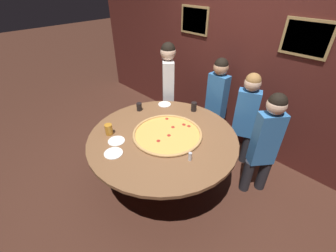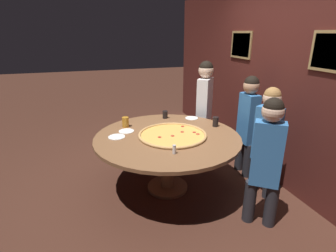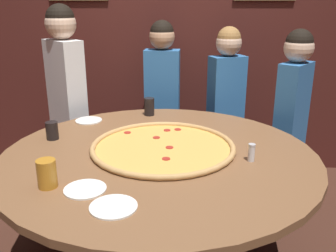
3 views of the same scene
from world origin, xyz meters
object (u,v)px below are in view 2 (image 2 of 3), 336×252
at_px(drink_cup_far_right, 216,122).
at_px(white_plate_left_side, 192,118).
at_px(condiment_shaker, 174,149).
at_px(diner_far_left, 267,137).
at_px(giant_pizza, 173,135).
at_px(diner_centre_back, 267,157).
at_px(diner_side_left, 248,120).
at_px(diner_side_right, 204,104).
at_px(white_plate_beside_cup, 126,131).
at_px(drink_cup_beside_pizza, 165,115).
at_px(white_plate_right_side, 117,137).
at_px(dining_table, 167,144).
at_px(drink_cup_centre_back, 125,122).

height_order(drink_cup_far_right, white_plate_left_side, drink_cup_far_right).
relative_size(condiment_shaker, diner_far_left, 0.07).
bearing_deg(giant_pizza, diner_centre_back, 36.27).
height_order(white_plate_left_side, diner_side_left, diner_side_left).
bearing_deg(diner_side_left, diner_side_right, 25.27).
bearing_deg(diner_centre_back, white_plate_beside_cup, -8.21).
height_order(drink_cup_beside_pizza, white_plate_right_side, drink_cup_beside_pizza).
bearing_deg(white_plate_beside_cup, dining_table, 56.09).
bearing_deg(white_plate_beside_cup, condiment_shaker, 24.24).
xyz_separation_m(diner_side_right, diner_side_left, (0.73, 0.30, -0.07)).
bearing_deg(white_plate_left_side, giant_pizza, -41.28).
bearing_deg(dining_table, giant_pizza, 72.49).
distance_m(diner_far_left, diner_side_right, 1.28).
xyz_separation_m(drink_cup_centre_back, white_plate_beside_cup, (0.18, -0.02, -0.06)).
relative_size(giant_pizza, diner_side_right, 0.55).
distance_m(drink_cup_centre_back, white_plate_right_side, 0.38).
distance_m(giant_pizza, diner_side_left, 1.12).
distance_m(drink_cup_beside_pizza, white_plate_left_side, 0.39).
bearing_deg(drink_cup_far_right, white_plate_beside_cup, -98.73).
height_order(white_plate_right_side, condiment_shaker, condiment_shaker).
relative_size(white_plate_beside_cup, diner_centre_back, 0.14).
bearing_deg(diner_side_left, dining_table, 95.56).
height_order(white_plate_beside_cup, diner_centre_back, diner_centre_back).
relative_size(drink_cup_beside_pizza, diner_centre_back, 0.08).
relative_size(dining_table, diner_centre_back, 1.29).
relative_size(drink_cup_beside_pizza, white_plate_left_side, 0.59).
relative_size(drink_cup_far_right, white_plate_beside_cup, 0.68).
distance_m(drink_cup_far_right, diner_side_right, 0.68).
distance_m(dining_table, giant_pizza, 0.14).
xyz_separation_m(drink_cup_centre_back, condiment_shaker, (0.98, 0.34, -0.02)).
xyz_separation_m(white_plate_right_side, white_plate_beside_cup, (-0.16, 0.14, 0.00)).
relative_size(dining_table, white_plate_right_side, 8.81).
relative_size(white_plate_left_side, white_plate_right_side, 0.92).
xyz_separation_m(drink_cup_far_right, diner_side_left, (0.07, 0.45, -0.01)).
relative_size(drink_cup_centre_back, white_plate_beside_cup, 0.69).
xyz_separation_m(condiment_shaker, diner_centre_back, (0.42, 0.81, -0.01)).
bearing_deg(diner_side_left, white_plate_right_side, 89.87).
height_order(drink_cup_beside_pizza, condiment_shaker, drink_cup_beside_pizza).
bearing_deg(diner_centre_back, diner_far_left, -89.94).
bearing_deg(diner_far_left, giant_pizza, 41.62).
bearing_deg(giant_pizza, diner_side_right, 134.86).
relative_size(dining_table, diner_side_left, 1.26).
bearing_deg(condiment_shaker, white_plate_left_side, 148.43).
xyz_separation_m(white_plate_right_side, diner_far_left, (0.62, 1.67, 0.03)).
distance_m(drink_cup_beside_pizza, diner_side_right, 0.70).
xyz_separation_m(giant_pizza, diner_far_left, (0.46, 1.01, 0.02)).
xyz_separation_m(drink_cup_centre_back, diner_far_left, (0.96, 1.50, -0.03)).
bearing_deg(diner_side_right, drink_cup_centre_back, 145.46).
bearing_deg(giant_pizza, white_plate_left_side, 138.72).
xyz_separation_m(white_plate_right_side, diner_side_left, (0.09, 1.77, 0.05)).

